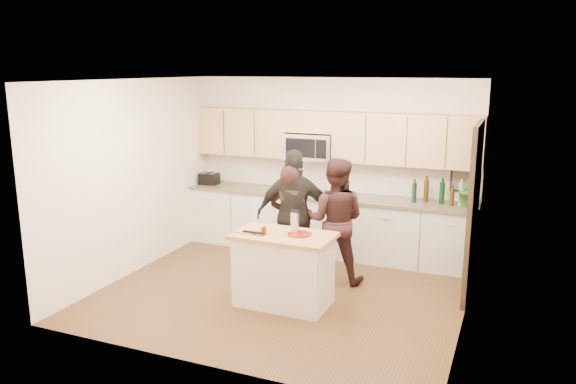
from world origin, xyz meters
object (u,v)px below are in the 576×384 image
at_px(woman_left, 290,222).
at_px(woman_right, 295,215).
at_px(woman_center, 335,220).
at_px(island, 284,269).
at_px(toaster, 209,179).

relative_size(woman_left, woman_right, 0.89).
height_order(woman_center, woman_right, woman_right).
height_order(island, woman_left, woman_left).
bearing_deg(toaster, woman_right, -30.06).
bearing_deg(island, woman_right, 103.73).
bearing_deg(woman_center, toaster, -30.14).
distance_m(woman_left, woman_center, 0.61).
distance_m(toaster, woman_right, 2.33).
bearing_deg(woman_left, woman_center, -163.97).
bearing_deg(woman_right, island, 87.59).
height_order(island, toaster, toaster).
xyz_separation_m(toaster, woman_right, (2.01, -1.17, -0.14)).
xyz_separation_m(island, woman_right, (-0.20, 0.87, 0.44)).
bearing_deg(toaster, woman_center, -22.33).
height_order(island, woman_center, woman_center).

